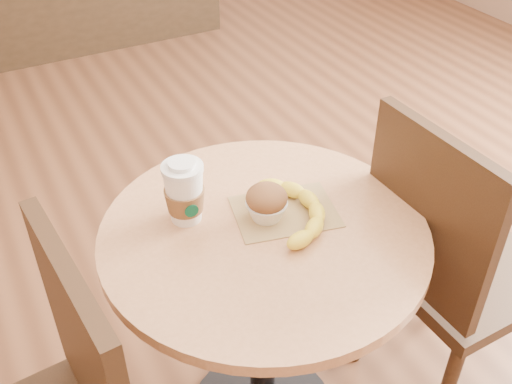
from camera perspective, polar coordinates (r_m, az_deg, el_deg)
cafe_table at (r=1.51m, az=0.72°, el=-9.15°), size 0.76×0.76×0.75m
chair_right at (r=1.69m, az=17.90°, el=-6.48°), size 0.43×0.43×0.97m
kraft_bag at (r=1.43m, az=2.77°, el=-1.87°), size 0.27×0.23×0.00m
coffee_cup at (r=1.38m, az=-6.83°, el=-0.18°), size 0.10×0.10×0.16m
muffin at (r=1.38m, az=1.01°, el=-1.02°), size 0.10×0.10×0.09m
banana at (r=1.41m, az=3.70°, el=-1.54°), size 0.24×0.31×0.04m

